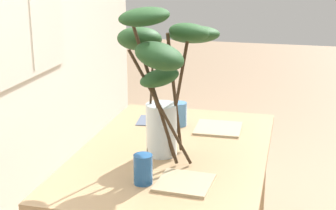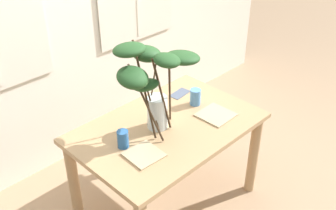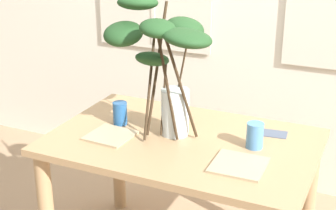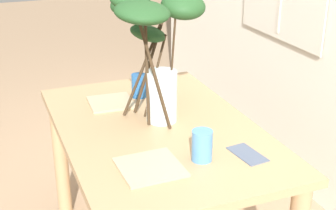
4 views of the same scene
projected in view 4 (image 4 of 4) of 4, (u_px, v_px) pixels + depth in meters
dining_table at (158, 152)px, 2.16m from camera, size 1.25×0.82×0.72m
vase_with_branches at (152, 28)px, 2.05m from camera, size 0.61×0.46×0.66m
drinking_glass_blue_left at (139, 86)px, 2.41m from camera, size 0.07×0.07×0.12m
drinking_glass_blue_right at (202, 146)px, 1.82m from camera, size 0.08×0.08×0.12m
plate_square_left at (111, 102)px, 2.35m from camera, size 0.21×0.21×0.01m
plate_square_right at (150, 167)px, 1.78m from camera, size 0.23×0.23×0.01m
napkin_folded at (247, 154)px, 1.88m from camera, size 0.17×0.11×0.00m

